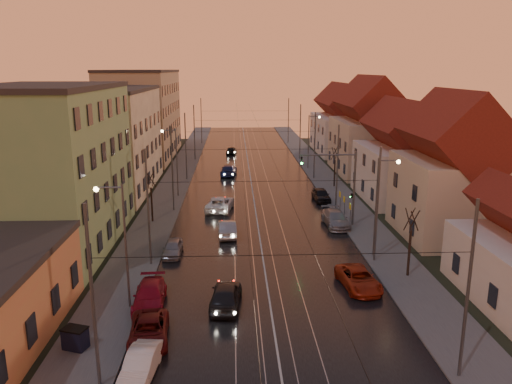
{
  "coord_description": "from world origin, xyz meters",
  "views": [
    {
      "loc": [
        -2.16,
        -26.86,
        14.59
      ],
      "look_at": [
        -0.01,
        22.15,
        2.43
      ],
      "focal_mm": 35.0,
      "sensor_mm": 36.0,
      "label": 1
    }
  ],
  "objects": [
    {
      "name": "street_lamp_2",
      "position": [
        -9.1,
        30.0,
        4.89
      ],
      "size": [
        1.75,
        0.32,
        8.0
      ],
      "color": "#595B60",
      "rests_on": "ground"
    },
    {
      "name": "street_lamp_1",
      "position": [
        9.1,
        10.0,
        4.89
      ],
      "size": [
        1.75,
        0.32,
        8.0
      ],
      "color": "#595B60",
      "rests_on": "ground"
    },
    {
      "name": "parked_left_2",
      "position": [
        -7.6,
        2.34,
        0.68
      ],
      "size": [
        2.15,
        4.8,
        1.37
      ],
      "primitive_type": "imported",
      "rotation": [
        0.0,
        0.0,
        0.05
      ],
      "color": "maroon",
      "rests_on": "ground"
    },
    {
      "name": "ground",
      "position": [
        0.0,
        0.0,
        0.0
      ],
      "size": [
        160.0,
        160.0,
        0.0
      ],
      "primitive_type": "plane",
      "color": "black",
      "rests_on": "ground"
    },
    {
      "name": "tram_rail_0",
      "position": [
        -2.2,
        40.0,
        0.06
      ],
      "size": [
        0.06,
        120.0,
        0.03
      ],
      "primitive_type": "cube",
      "color": "gray",
      "rests_on": "road"
    },
    {
      "name": "catenary_pole_l_4",
      "position": [
        -8.6,
        54.0,
        4.5
      ],
      "size": [
        0.16,
        0.16,
        9.0
      ],
      "primitive_type": "cylinder",
      "color": "#595B60",
      "rests_on": "ground"
    },
    {
      "name": "parked_right_1",
      "position": [
        7.39,
        18.1,
        0.73
      ],
      "size": [
        2.28,
        5.11,
        1.46
      ],
      "primitive_type": "imported",
      "rotation": [
        0.0,
        0.0,
        0.05
      ],
      "color": "gray",
      "rests_on": "ground"
    },
    {
      "name": "catenary_pole_r_1",
      "position": [
        8.6,
        9.0,
        4.5
      ],
      "size": [
        0.16,
        0.16,
        9.0
      ],
      "primitive_type": "cylinder",
      "color": "#595B60",
      "rests_on": "ground"
    },
    {
      "name": "driving_car_0",
      "position": [
        -2.8,
        2.01,
        0.77
      ],
      "size": [
        2.22,
        4.69,
        1.55
      ],
      "primitive_type": "imported",
      "rotation": [
        0.0,
        0.0,
        3.05
      ],
      "color": "black",
      "rests_on": "ground"
    },
    {
      "name": "parked_left_1",
      "position": [
        -6.96,
        -1.96,
        0.63
      ],
      "size": [
        2.54,
        4.74,
        1.26
      ],
      "primitive_type": "imported",
      "rotation": [
        0.0,
        0.0,
        0.1
      ],
      "color": "#570F0F",
      "rests_on": "ground"
    },
    {
      "name": "sidewalk_right",
      "position": [
        10.0,
        40.0,
        0.07
      ],
      "size": [
        4.0,
        120.0,
        0.15
      ],
      "primitive_type": "cube",
      "color": "#4C4C4C",
      "rests_on": "ground"
    },
    {
      "name": "traffic_light_mast",
      "position": [
        7.99,
        18.0,
        4.6
      ],
      "size": [
        5.3,
        0.32,
        7.2
      ],
      "color": "#595B60",
      "rests_on": "ground"
    },
    {
      "name": "bare_tree_1",
      "position": [
        10.2,
        6.0,
        2.49
      ],
      "size": [
        1.09,
        1.09,
        5.11
      ],
      "color": "black",
      "rests_on": "ground"
    },
    {
      "name": "apartment_left_2",
      "position": [
        -17.5,
        34.0,
        6.0
      ],
      "size": [
        10.0,
        20.0,
        12.0
      ],
      "primitive_type": "cube",
      "color": "tan",
      "rests_on": "ground"
    },
    {
      "name": "driving_car_3",
      "position": [
        -3.0,
        41.84,
        0.74
      ],
      "size": [
        2.43,
        5.23,
        1.48
      ],
      "primitive_type": "imported",
      "rotation": [
        0.0,
        0.0,
        3.07
      ],
      "color": "navy",
      "rests_on": "ground"
    },
    {
      "name": "house_right_4",
      "position": [
        17.0,
        61.0,
        5.05
      ],
      "size": [
        9.18,
        16.32,
        10.0
      ],
      "color": "silver",
      "rests_on": "ground"
    },
    {
      "name": "driving_car_1",
      "position": [
        -2.89,
        15.7,
        0.72
      ],
      "size": [
        1.8,
        4.45,
        1.44
      ],
      "primitive_type": "imported",
      "rotation": [
        0.0,
        0.0,
        3.21
      ],
      "color": "#96969B",
      "rests_on": "ground"
    },
    {
      "name": "house_right_2",
      "position": [
        17.0,
        28.0,
        4.64
      ],
      "size": [
        9.18,
        12.24,
        9.2
      ],
      "color": "silver",
      "rests_on": "ground"
    },
    {
      "name": "tram_rail_2",
      "position": [
        0.77,
        40.0,
        0.06
      ],
      "size": [
        0.06,
        120.0,
        0.03
      ],
      "primitive_type": "cube",
      "color": "gray",
      "rests_on": "road"
    },
    {
      "name": "catenary_pole_l_5",
      "position": [
        -8.6,
        72.0,
        4.5
      ],
      "size": [
        0.16,
        0.16,
        9.0
      ],
      "primitive_type": "cylinder",
      "color": "#595B60",
      "rests_on": "ground"
    },
    {
      "name": "catenary_pole_l_0",
      "position": [
        -8.6,
        -6.0,
        4.5
      ],
      "size": [
        0.16,
        0.16,
        9.0
      ],
      "primitive_type": "cylinder",
      "color": "#595B60",
      "rests_on": "ground"
    },
    {
      "name": "catenary_pole_l_1",
      "position": [
        -8.6,
        9.0,
        4.5
      ],
      "size": [
        0.16,
        0.16,
        9.0
      ],
      "primitive_type": "cylinder",
      "color": "#595B60",
      "rests_on": "ground"
    },
    {
      "name": "street_lamp_3",
      "position": [
        9.1,
        46.0,
        4.89
      ],
      "size": [
        1.75,
        0.32,
        8.0
      ],
      "color": "#595B60",
      "rests_on": "ground"
    },
    {
      "name": "road",
      "position": [
        0.0,
        40.0,
        0.02
      ],
      "size": [
        16.0,
        120.0,
        0.04
      ],
      "primitive_type": "cube",
      "color": "black",
      "rests_on": "ground"
    },
    {
      "name": "house_right_3",
      "position": [
        17.0,
        43.0,
        5.8
      ],
      "size": [
        9.18,
        14.28,
        11.5
      ],
      "color": "#C4B397",
      "rests_on": "ground"
    },
    {
      "name": "tram_rail_1",
      "position": [
        -0.77,
        40.0,
        0.06
      ],
      "size": [
        0.06,
        120.0,
        0.03
      ],
      "primitive_type": "cube",
      "color": "gray",
      "rests_on": "road"
    },
    {
      "name": "tram_rail_3",
      "position": [
        2.2,
        40.0,
        0.06
      ],
      "size": [
        0.06,
        120.0,
        0.03
      ],
      "primitive_type": "cube",
      "color": "gray",
      "rests_on": "road"
    },
    {
      "name": "parked_right_0",
      "position": [
        6.21,
        4.35,
        0.66
      ],
      "size": [
        2.71,
        4.94,
        1.31
      ],
      "primitive_type": "imported",
      "rotation": [
        0.0,
        0.0,
        0.12
      ],
      "color": "#A32710",
      "rests_on": "ground"
    },
    {
      "name": "parked_right_2",
      "position": [
        7.6,
        27.42,
        0.71
      ],
      "size": [
        1.85,
        4.22,
        1.42
      ],
      "primitive_type": "imported",
      "rotation": [
        0.0,
        0.0,
        0.04
      ],
      "color": "black",
      "rests_on": "ground"
    },
    {
      "name": "catenary_pole_r_0",
      "position": [
        8.6,
        -6.0,
        4.5
      ],
      "size": [
        0.16,
        0.16,
        9.0
      ],
      "primitive_type": "cylinder",
      "color": "#595B60",
      "rests_on": "ground"
    },
    {
      "name": "catenary_pole_r_3",
      "position": [
        8.6,
        39.0,
        4.5
      ],
      "size": [
        0.16,
        0.16,
        9.0
      ],
      "primitive_type": "cylinder",
      "color": "#595B60",
      "rests_on": "ground"
    },
    {
      "name": "street_lamp_0",
      "position": [
        -9.1,
        2.0,
        4.89
      ],
      "size": [
        1.75,
        0.32,
        8.0
      ],
      "color": "#595B60",
      "rests_on": "ground"
    },
    {
      "name": "bare_tree_0",
      "position": [
        -10.2,
        20.0,
        2.49
      ],
      "size": [
        1.09,
        1.09,
        5.11
      ],
      "color": "black",
      "rests_on": "ground"
    },
    {
      "name": "bare_tree_2",
      "position": [
        10.4,
        34.0,
        2.49
      ],
      "size": [
        1.09,
        1.09,
        5.11
      ],
      "color": "black",
      "rests_on": "ground"
    },
    {
      "name": "parked_left_0",
      "position": [
        -6.82,
        -5.19,
        0.64
      ],
      "size": [
        1.71,
        3.98,
        1.27
      ],
      "primitive_type": "imported",
      "rotation": [
        0.0,
        0.0,
        -0.1
      ],
      "color": "silver",
      "rests_on": "ground"
    },
    {
      "name": "catenary_pole_r_5",
      "position": [
        8.6,
        72.0,
        4.5
      ],
      "size": [
        0.16,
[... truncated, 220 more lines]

